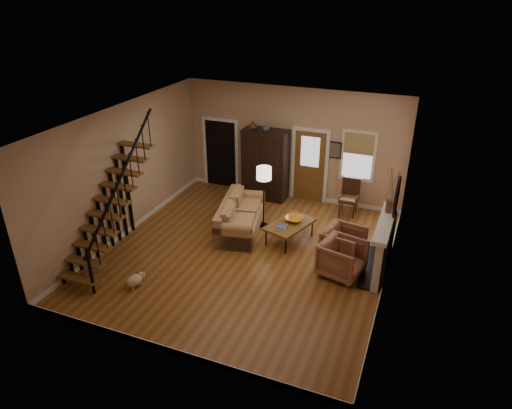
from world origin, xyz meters
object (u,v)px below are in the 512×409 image
at_px(armchair_left, 342,259).
at_px(side_chair, 349,198).
at_px(sofa, 241,216).
at_px(coffee_table, 290,232).
at_px(floor_lamp, 264,198).
at_px(armoire, 265,165).
at_px(armchair_right, 343,244).

distance_m(armchair_left, side_chair, 2.99).
xyz_separation_m(sofa, side_chair, (2.42, 1.94, 0.10)).
height_order(coffee_table, floor_lamp, floor_lamp).
bearing_deg(armoire, armchair_right, -41.17).
height_order(armchair_right, side_chair, side_chair).
height_order(armchair_left, floor_lamp, floor_lamp).
distance_m(armchair_left, floor_lamp, 2.83).
relative_size(coffee_table, armchair_left, 1.43).
height_order(armoire, armchair_left, armoire).
xyz_separation_m(coffee_table, side_chair, (1.07, 1.98, 0.26)).
relative_size(armoire, armchair_left, 2.32).
xyz_separation_m(armchair_left, floor_lamp, (-2.40, 1.44, 0.43)).
distance_m(coffee_table, floor_lamp, 1.16).
relative_size(sofa, side_chair, 2.14).
bearing_deg(armoire, side_chair, -4.48).
bearing_deg(coffee_table, armchair_left, -32.55).
bearing_deg(coffee_table, sofa, 178.04).
relative_size(armchair_left, floor_lamp, 0.54).
relative_size(armchair_right, floor_lamp, 0.53).
height_order(floor_lamp, side_chair, floor_lamp).
distance_m(armoire, floor_lamp, 1.83).
relative_size(coffee_table, side_chair, 1.27).
distance_m(coffee_table, armchair_left, 1.81).
height_order(armchair_right, floor_lamp, floor_lamp).
bearing_deg(armchair_left, armoire, 56.80).
bearing_deg(armoire, floor_lamp, -70.59).
bearing_deg(armoire, sofa, -86.59).
height_order(coffee_table, armchair_right, armchair_right).
bearing_deg(armoire, armchair_left, -46.43).
distance_m(coffee_table, side_chair, 2.27).
xyz_separation_m(floor_lamp, side_chair, (1.95, 1.52, -0.33)).
bearing_deg(armchair_right, armchair_left, -160.51).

